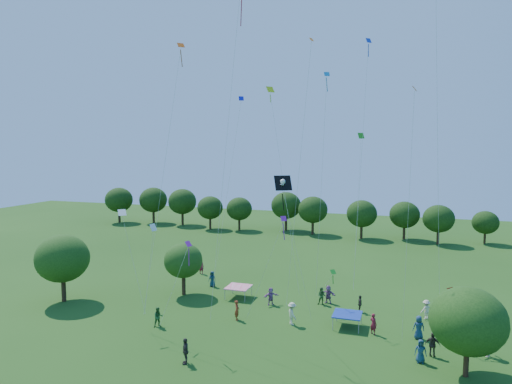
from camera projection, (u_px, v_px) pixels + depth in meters
The scene contains 40 objects.
near_tree_west at pixel (62, 258), 42.22m from camera, with size 4.89×4.89×6.28m.
near_tree_north at pixel (183, 261), 44.23m from camera, with size 3.74×3.74×5.07m.
near_tree_east at pixel (468, 321), 28.30m from camera, with size 4.66×4.66×5.70m.
treeline at pixel (325, 210), 74.54m from camera, with size 88.01×8.77×6.77m.
tent_red_stripe at pixel (238, 287), 43.50m from camera, with size 2.20×2.20×1.10m.
tent_blue at pixel (347, 314), 36.39m from camera, with size 2.20×2.20×1.10m.
crowd_person_0 at pixel (421, 351), 30.40m from camera, with size 0.78×0.42×1.59m, color navy.
crowd_person_1 at pixel (201, 266), 51.70m from camera, with size 0.66×0.42×1.76m, color #9F1D3C.
crowd_person_2 at pixel (466, 327), 34.23m from camera, with size 0.90×0.49×1.82m, color #284F22.
crowd_person_3 at pixel (426, 310), 38.12m from camera, with size 1.07×0.48×1.63m, color beige.
crowd_person_4 at pixel (360, 304), 39.66m from camera, with size 0.89×0.40×1.51m, color #39332D.
crowd_person_5 at pixel (271, 296), 41.56m from camera, with size 1.49×0.53×1.60m, color #8A528D.
crowd_person_6 at pixel (419, 327), 34.18m from camera, with size 0.87×0.47×1.76m, color navy.
crowd_person_7 at pixel (373, 324), 35.01m from camera, with size 0.61×0.39×1.64m, color maroon.
crowd_person_8 at pixel (158, 317), 36.48m from camera, with size 0.79×0.43×1.60m, color #295F28.
crowd_person_9 at pixel (292, 314), 36.89m from camera, with size 1.20×0.54×1.84m, color beige.
crowd_person_10 at pixel (433, 345), 31.28m from camera, with size 0.99×0.45×1.69m, color #362D2B.
crowd_person_11 at pixel (328, 294), 42.03m from camera, with size 1.54×0.55×1.65m, color #824C82.
crowd_person_12 at pixel (212, 279), 47.04m from camera, with size 0.79×0.43×1.60m, color navy.
crowd_person_13 at pixel (237, 310), 37.92m from camera, with size 0.62×0.40×1.66m, color maroon.
crowd_person_14 at pixel (322, 296), 41.59m from camera, with size 0.79×0.43×1.60m, color #2E5A26.
crowd_person_15 at pixel (488, 344), 31.27m from camera, with size 1.19×0.54×1.82m, color #C5AF9E.
crowd_person_16 at pixel (185, 351), 30.25m from camera, with size 1.03×0.47×1.76m, color #3B332F.
pirate_kite at pixel (283, 185), 31.13m from camera, with size 2.17×3.62×11.11m.
red_high_kite at pixel (236, 43), 33.51m from camera, with size 2.16×2.40×25.80m.
small_kite_0 at pixel (172, 112), 35.32m from camera, with size 2.64×2.86×21.10m.
small_kite_1 at pixel (302, 142), 35.71m from camera, with size 1.91×0.86×21.42m.
small_kite_2 at pixel (275, 127), 41.19m from camera, with size 3.69×2.22×18.55m.
small_kite_3 at pixel (360, 165), 43.26m from camera, with size 0.65×3.85×14.42m.
small_kite_4 at pixel (234, 148), 46.20m from camera, with size 2.56×2.04×18.17m.
small_kite_5 at pixel (185, 258), 32.47m from camera, with size 2.45×0.74×6.40m.
small_kite_6 at pixel (152, 238), 35.06m from camera, with size 1.14×0.62×7.19m.
small_kite_7 at pixel (324, 134), 39.53m from camera, with size 0.75×1.46×19.53m.
small_kite_8 at pixel (411, 169), 29.93m from camera, with size 0.45×0.67×17.00m.
small_kite_9 at pixel (451, 294), 32.69m from camera, with size 0.81×0.68×2.99m.
small_kite_10 at pixel (437, 87), 29.59m from camera, with size 1.34×1.11×23.35m.
small_kite_11 at pixel (332, 276), 38.15m from camera, with size 1.74×2.35×2.89m.
small_kite_12 at pixel (364, 111), 40.87m from camera, with size 1.07×1.07×22.69m.
small_kite_13 at pixel (276, 242), 32.30m from camera, with size 3.50×1.70×8.28m.
small_kite_14 at pixel (125, 225), 36.36m from camera, with size 2.77×1.11×8.08m.
Camera 1 is at (10.66, -18.29, 14.37)m, focal length 32.00 mm.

